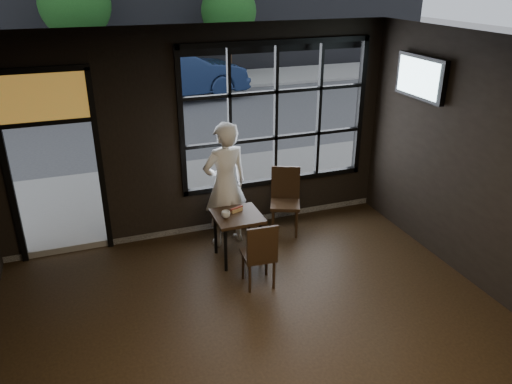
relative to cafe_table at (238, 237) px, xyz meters
name	(u,v)px	position (x,y,z in m)	size (l,w,h in m)	color
floor	(293,382)	(-0.22, -2.48, -0.37)	(6.00, 7.00, 0.02)	black
ceiling	(305,62)	(-0.22, -2.48, 2.85)	(6.00, 7.00, 0.02)	black
window_frame	(276,115)	(0.98, 1.02, 1.44)	(3.06, 0.12, 2.28)	black
stained_transom	(42,97)	(-2.32, 1.02, 1.99)	(1.20, 0.06, 0.70)	orange
street_asphalt	(105,53)	(-0.22, 21.52, -0.38)	(60.00, 41.00, 0.04)	#545456
cafe_table	(238,237)	(0.00, 0.00, 0.00)	(0.66, 0.66, 0.72)	black
chair_near	(258,253)	(0.06, -0.70, 0.11)	(0.41, 0.41, 0.94)	black
chair_window	(285,202)	(0.96, 0.52, 0.17)	(0.45, 0.45, 1.05)	black
man	(225,185)	(-0.01, 0.53, 0.60)	(0.70, 0.46, 1.92)	white
hotdog	(236,210)	(0.02, 0.10, 0.38)	(0.20, 0.08, 0.06)	tan
cup	(226,214)	(-0.18, -0.03, 0.40)	(0.12, 0.12, 0.10)	silver
tv	(421,77)	(2.71, -0.13, 2.12)	(0.12, 1.03, 0.61)	black
navy_car	(173,74)	(1.07, 9.93, 0.52)	(1.66, 4.75, 1.57)	#17274B
maroon_car	(58,84)	(-2.35, 9.78, 0.46)	(1.69, 4.21, 1.43)	maroon
tree_left	(75,4)	(-1.52, 12.76, 2.50)	(2.38, 2.38, 4.05)	#332114
tree_right	(229,12)	(3.90, 12.93, 2.13)	(2.07, 2.07, 3.53)	#332114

